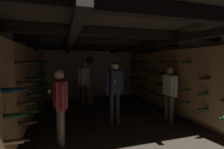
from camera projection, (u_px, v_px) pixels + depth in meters
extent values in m
plane|color=#473D33|center=(108.00, 121.00, 4.62)|extent=(8.40, 8.40, 0.00)
cube|color=beige|center=(90.00, 73.00, 7.60)|extent=(4.72, 0.06, 2.35)
cube|color=beige|center=(15.00, 84.00, 3.85)|extent=(0.06, 6.40, 2.35)
cube|color=beige|center=(177.00, 78.00, 5.19)|extent=(0.06, 6.40, 2.35)
cube|color=black|center=(108.00, 37.00, 4.42)|extent=(4.72, 6.52, 0.06)
cube|color=black|center=(175.00, 12.00, 1.76)|extent=(4.60, 0.14, 0.16)
cube|color=black|center=(127.00, 33.00, 3.10)|extent=(4.60, 0.14, 0.16)
cube|color=black|center=(108.00, 41.00, 4.43)|extent=(4.60, 0.14, 0.16)
cube|color=black|center=(98.00, 46.00, 5.77)|extent=(4.60, 0.14, 0.16)
cube|color=black|center=(91.00, 49.00, 7.10)|extent=(4.60, 0.14, 0.16)
cube|color=black|center=(69.00, 44.00, 4.14)|extent=(0.12, 6.40, 0.12)
cube|color=black|center=(141.00, 46.00, 4.74)|extent=(0.12, 6.40, 0.12)
cylinder|color=white|center=(90.00, 60.00, 7.51)|extent=(0.33, 0.02, 0.33)
cylinder|color=#2D2314|center=(90.00, 60.00, 7.50)|extent=(0.35, 0.01, 0.35)
cube|color=black|center=(90.00, 60.00, 7.49)|extent=(0.11, 0.01, 0.01)
cube|color=black|center=(90.00, 60.00, 7.49)|extent=(0.12, 0.01, 0.15)
cube|color=#A37547|center=(25.00, 84.00, 4.05)|extent=(0.32, 5.50, 1.80)
cylinder|color=black|center=(13.00, 142.00, 2.20)|extent=(0.28, 0.07, 0.07)
cylinder|color=black|center=(27.00, 140.00, 2.25)|extent=(0.07, 0.03, 0.03)
cylinder|color=black|center=(25.00, 123.00, 2.86)|extent=(0.28, 0.07, 0.07)
cylinder|color=black|center=(35.00, 122.00, 2.91)|extent=(0.07, 0.03, 0.03)
cylinder|color=#194723|center=(32.00, 112.00, 3.51)|extent=(0.28, 0.07, 0.07)
cylinder|color=#194723|center=(41.00, 111.00, 3.56)|extent=(0.07, 0.03, 0.03)
cylinder|color=#143819|center=(37.00, 104.00, 4.17)|extent=(0.28, 0.07, 0.07)
cylinder|color=#143819|center=(44.00, 103.00, 4.22)|extent=(0.07, 0.03, 0.03)
cylinder|color=#143819|center=(43.00, 93.00, 5.49)|extent=(0.28, 0.07, 0.07)
cylinder|color=#143819|center=(49.00, 93.00, 5.54)|extent=(0.07, 0.03, 0.03)
cylinder|color=black|center=(45.00, 90.00, 6.14)|extent=(0.28, 0.07, 0.07)
cylinder|color=black|center=(50.00, 90.00, 6.19)|extent=(0.07, 0.03, 0.03)
cylinder|color=#143819|center=(12.00, 116.00, 2.19)|extent=(0.28, 0.07, 0.07)
cylinder|color=#143819|center=(26.00, 115.00, 2.24)|extent=(0.07, 0.03, 0.03)
cylinder|color=black|center=(24.00, 104.00, 2.81)|extent=(0.28, 0.07, 0.07)
cylinder|color=black|center=(34.00, 103.00, 2.87)|extent=(0.07, 0.03, 0.03)
cylinder|color=#194723|center=(31.00, 96.00, 3.48)|extent=(0.28, 0.07, 0.07)
cylinder|color=#194723|center=(40.00, 95.00, 3.53)|extent=(0.07, 0.03, 0.03)
cylinder|color=#0F2838|center=(36.00, 90.00, 4.15)|extent=(0.28, 0.07, 0.07)
cylinder|color=#0F2838|center=(44.00, 90.00, 4.20)|extent=(0.07, 0.03, 0.03)
cylinder|color=#194723|center=(40.00, 86.00, 4.79)|extent=(0.28, 0.07, 0.07)
cylinder|color=#194723|center=(46.00, 86.00, 4.84)|extent=(0.07, 0.03, 0.03)
cylinder|color=#143819|center=(43.00, 83.00, 5.44)|extent=(0.28, 0.07, 0.07)
cylinder|color=#143819|center=(48.00, 83.00, 5.49)|extent=(0.07, 0.03, 0.03)
cylinder|color=#0F2838|center=(10.00, 90.00, 2.14)|extent=(0.28, 0.07, 0.07)
cylinder|color=#0F2838|center=(25.00, 89.00, 2.19)|extent=(0.07, 0.03, 0.03)
cylinder|color=black|center=(23.00, 83.00, 2.81)|extent=(0.28, 0.07, 0.07)
cylinder|color=black|center=(34.00, 83.00, 2.86)|extent=(0.07, 0.03, 0.03)
cylinder|color=#0F2838|center=(31.00, 79.00, 3.46)|extent=(0.28, 0.07, 0.07)
cylinder|color=#0F2838|center=(39.00, 79.00, 3.51)|extent=(0.07, 0.03, 0.03)
cylinder|color=#143819|center=(40.00, 74.00, 4.76)|extent=(0.28, 0.07, 0.07)
cylinder|color=#143819|center=(46.00, 74.00, 4.81)|extent=(0.07, 0.03, 0.03)
cylinder|color=#143819|center=(43.00, 73.00, 5.43)|extent=(0.28, 0.07, 0.07)
cylinder|color=#143819|center=(48.00, 72.00, 5.48)|extent=(0.07, 0.03, 0.03)
cylinder|color=black|center=(22.00, 63.00, 2.76)|extent=(0.28, 0.07, 0.07)
cylinder|color=black|center=(33.00, 63.00, 2.82)|extent=(0.07, 0.03, 0.03)
cylinder|color=#0F2838|center=(30.00, 62.00, 3.43)|extent=(0.28, 0.07, 0.07)
cylinder|color=#0F2838|center=(39.00, 62.00, 3.48)|extent=(0.07, 0.03, 0.03)
cylinder|color=#143819|center=(39.00, 62.00, 4.73)|extent=(0.28, 0.07, 0.07)
cylinder|color=#143819|center=(46.00, 62.00, 4.78)|extent=(0.07, 0.03, 0.03)
cylinder|color=#194723|center=(44.00, 62.00, 6.05)|extent=(0.28, 0.07, 0.07)
cylinder|color=#194723|center=(49.00, 62.00, 6.10)|extent=(0.07, 0.03, 0.03)
cube|color=#A37547|center=(33.00, 111.00, 4.15)|extent=(0.02, 5.50, 0.02)
cube|color=#A37547|center=(32.00, 97.00, 4.12)|extent=(0.02, 5.50, 0.02)
cube|color=#A37547|center=(31.00, 83.00, 4.09)|extent=(0.02, 5.50, 0.02)
cube|color=#A37547|center=(31.00, 69.00, 4.06)|extent=(0.02, 5.50, 0.02)
cube|color=#A37547|center=(30.00, 55.00, 4.03)|extent=(0.02, 5.50, 0.02)
cube|color=#A37547|center=(169.00, 78.00, 5.28)|extent=(0.32, 5.50, 1.80)
cylinder|color=#143819|center=(220.00, 118.00, 3.11)|extent=(0.07, 0.03, 0.03)
cylinder|color=#194723|center=(204.00, 109.00, 3.67)|extent=(0.28, 0.07, 0.07)
cylinder|color=#194723|center=(198.00, 110.00, 3.62)|extent=(0.07, 0.03, 0.03)
cylinder|color=#194723|center=(186.00, 103.00, 4.22)|extent=(0.28, 0.07, 0.07)
cylinder|color=#194723|center=(180.00, 104.00, 4.17)|extent=(0.07, 0.03, 0.03)
cylinder|color=#194723|center=(173.00, 99.00, 4.72)|extent=(0.28, 0.07, 0.07)
cylinder|color=#194723|center=(168.00, 99.00, 4.67)|extent=(0.07, 0.03, 0.03)
cylinder|color=black|center=(162.00, 95.00, 5.24)|extent=(0.28, 0.07, 0.07)
cylinder|color=black|center=(157.00, 95.00, 5.19)|extent=(0.07, 0.03, 0.03)
cylinder|color=black|center=(153.00, 92.00, 5.78)|extent=(0.28, 0.07, 0.07)
cylinder|color=black|center=(149.00, 92.00, 5.73)|extent=(0.07, 0.03, 0.03)
cylinder|color=#143819|center=(146.00, 89.00, 6.29)|extent=(0.28, 0.07, 0.07)
cylinder|color=#143819|center=(142.00, 90.00, 6.24)|extent=(0.07, 0.03, 0.03)
cylinder|color=black|center=(139.00, 87.00, 6.82)|extent=(0.28, 0.07, 0.07)
cylinder|color=black|center=(136.00, 87.00, 6.77)|extent=(0.07, 0.03, 0.03)
cylinder|color=#143819|center=(222.00, 100.00, 3.07)|extent=(0.07, 0.03, 0.03)
cylinder|color=#194723|center=(204.00, 94.00, 3.66)|extent=(0.28, 0.07, 0.07)
cylinder|color=#194723|center=(198.00, 94.00, 3.61)|extent=(0.07, 0.03, 0.03)
cylinder|color=#143819|center=(187.00, 90.00, 4.17)|extent=(0.28, 0.07, 0.07)
cylinder|color=#143819|center=(181.00, 90.00, 4.12)|extent=(0.07, 0.03, 0.03)
cylinder|color=#0F2838|center=(173.00, 87.00, 4.70)|extent=(0.28, 0.07, 0.07)
cylinder|color=#0F2838|center=(168.00, 87.00, 4.65)|extent=(0.07, 0.03, 0.03)
cylinder|color=black|center=(162.00, 84.00, 5.23)|extent=(0.28, 0.07, 0.07)
cylinder|color=black|center=(157.00, 84.00, 5.18)|extent=(0.07, 0.03, 0.03)
cylinder|color=#143819|center=(146.00, 80.00, 6.26)|extent=(0.28, 0.07, 0.07)
cylinder|color=#143819|center=(142.00, 80.00, 6.21)|extent=(0.07, 0.03, 0.03)
cylinder|color=#194723|center=(139.00, 79.00, 6.81)|extent=(0.28, 0.07, 0.07)
cylinder|color=#194723|center=(135.00, 79.00, 6.76)|extent=(0.07, 0.03, 0.03)
cylinder|color=black|center=(134.00, 77.00, 7.32)|extent=(0.28, 0.07, 0.07)
cylinder|color=black|center=(130.00, 78.00, 7.27)|extent=(0.07, 0.03, 0.03)
cylinder|color=black|center=(206.00, 78.00, 3.61)|extent=(0.28, 0.07, 0.07)
cylinder|color=black|center=(199.00, 79.00, 3.56)|extent=(0.07, 0.03, 0.03)
cylinder|color=black|center=(174.00, 74.00, 4.67)|extent=(0.28, 0.07, 0.07)
cylinder|color=black|center=(168.00, 75.00, 4.62)|extent=(0.07, 0.03, 0.03)
cylinder|color=#0F2838|center=(163.00, 73.00, 5.19)|extent=(0.28, 0.07, 0.07)
cylinder|color=#0F2838|center=(158.00, 73.00, 5.14)|extent=(0.07, 0.03, 0.03)
cylinder|color=#0F2838|center=(153.00, 72.00, 5.72)|extent=(0.28, 0.07, 0.07)
cylinder|color=#0F2838|center=(149.00, 72.00, 5.67)|extent=(0.07, 0.03, 0.03)
cylinder|color=black|center=(146.00, 71.00, 6.26)|extent=(0.28, 0.07, 0.07)
cylinder|color=black|center=(142.00, 71.00, 6.21)|extent=(0.07, 0.03, 0.03)
cylinder|color=#194723|center=(139.00, 70.00, 6.77)|extent=(0.28, 0.07, 0.07)
cylinder|color=#194723|center=(136.00, 70.00, 6.72)|extent=(0.07, 0.03, 0.03)
cylinder|color=#0F2838|center=(134.00, 70.00, 7.30)|extent=(0.28, 0.07, 0.07)
cylinder|color=#0F2838|center=(130.00, 70.00, 7.25)|extent=(0.07, 0.03, 0.03)
cylinder|color=#194723|center=(188.00, 62.00, 4.12)|extent=(0.28, 0.07, 0.07)
cylinder|color=#194723|center=(182.00, 62.00, 4.07)|extent=(0.07, 0.03, 0.03)
cylinder|color=black|center=(174.00, 62.00, 4.64)|extent=(0.28, 0.07, 0.07)
cylinder|color=black|center=(169.00, 62.00, 4.59)|extent=(0.07, 0.03, 0.03)
cylinder|color=black|center=(162.00, 62.00, 5.18)|extent=(0.28, 0.07, 0.07)
cylinder|color=black|center=(158.00, 62.00, 5.13)|extent=(0.07, 0.03, 0.03)
cylinder|color=#143819|center=(146.00, 62.00, 6.22)|extent=(0.28, 0.07, 0.07)
cylinder|color=#143819|center=(142.00, 62.00, 6.17)|extent=(0.07, 0.03, 0.03)
cylinder|color=#0F2838|center=(140.00, 62.00, 6.73)|extent=(0.28, 0.07, 0.07)
cylinder|color=#0F2838|center=(136.00, 62.00, 6.68)|extent=(0.07, 0.03, 0.03)
cylinder|color=#0F2838|center=(134.00, 62.00, 7.28)|extent=(0.28, 0.07, 0.07)
cylinder|color=#0F2838|center=(130.00, 62.00, 7.23)|extent=(0.07, 0.03, 0.03)
cube|color=#A37547|center=(165.00, 100.00, 5.30)|extent=(0.02, 5.50, 0.02)
cube|color=#A37547|center=(165.00, 89.00, 5.27)|extent=(0.02, 5.50, 0.02)
cube|color=#A37547|center=(165.00, 78.00, 5.24)|extent=(0.02, 5.50, 0.02)
cube|color=#A37547|center=(166.00, 68.00, 5.21)|extent=(0.02, 5.50, 0.02)
cube|color=#A37547|center=(166.00, 56.00, 5.18)|extent=(0.02, 5.50, 0.02)
cube|color=#A37547|center=(86.00, 100.00, 6.55)|extent=(0.52, 0.34, 0.30)
cube|color=beige|center=(87.00, 101.00, 6.38)|extent=(0.31, 0.01, 0.13)
cube|color=#A37547|center=(86.00, 92.00, 6.52)|extent=(0.52, 0.34, 0.30)
cube|color=beige|center=(87.00, 93.00, 6.36)|extent=(0.31, 0.01, 0.13)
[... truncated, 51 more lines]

